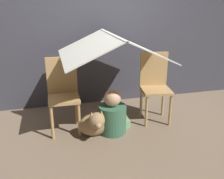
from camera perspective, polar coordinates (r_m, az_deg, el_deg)
ground_plane at (r=3.30m, az=0.29°, el=-8.71°), size 8.80×8.80×0.00m
wall_back at (r=3.85m, az=-3.39°, el=14.87°), size 7.00×0.05×2.50m
chair_left at (r=3.13m, az=-11.10°, el=-0.52°), size 0.38×0.38×0.92m
chair_right at (r=3.41m, az=9.78°, el=1.21°), size 0.42×0.42×0.92m
sheet_canopy at (r=3.01m, az=0.00°, el=9.99°), size 1.22×1.17×0.28m
person_front at (r=3.10m, az=0.11°, el=-5.95°), size 0.34×0.34×0.56m
dog at (r=3.02m, az=-3.87°, el=-7.74°), size 0.39×0.38×0.39m
floor_cushion at (r=3.34m, az=0.63°, el=-7.32°), size 0.35×0.28×0.10m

